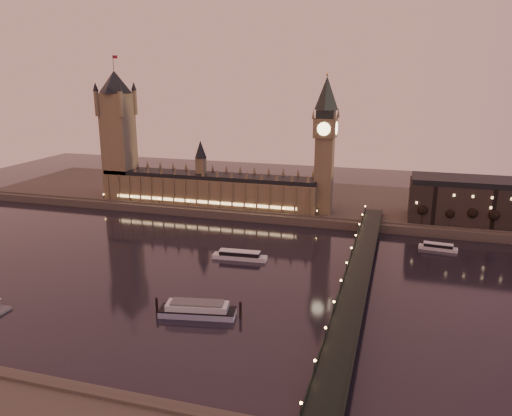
{
  "coord_description": "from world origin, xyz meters",
  "views": [
    {
      "loc": [
        109.77,
        -248.37,
        110.18
      ],
      "look_at": [
        25.94,
        35.0,
        29.9
      ],
      "focal_mm": 35.0,
      "sensor_mm": 36.0,
      "label": 1
    }
  ],
  "objects": [
    {
      "name": "bare_tree_0",
      "position": [
        127.63,
        109.0,
        15.37
      ],
      "size": [
        6.17,
        6.17,
        12.55
      ],
      "color": "black",
      "rests_on": "ground"
    },
    {
      "name": "far_embankment",
      "position": [
        30.0,
        165.0,
        3.0
      ],
      "size": [
        560.0,
        130.0,
        6.0
      ],
      "primitive_type": "cube",
      "color": "#423D35",
      "rests_on": "ground"
    },
    {
      "name": "palace_of_westminster",
      "position": [
        -40.12,
        120.99,
        21.71
      ],
      "size": [
        180.0,
        26.62,
        52.0
      ],
      "color": "brown",
      "rests_on": "ground"
    },
    {
      "name": "cruise_boat_a",
      "position": [
        18.95,
        23.35,
        2.34
      ],
      "size": [
        33.67,
        9.61,
        5.32
      ],
      "rotation": [
        0.0,
        0.0,
        0.07
      ],
      "color": "silver",
      "rests_on": "ground"
    },
    {
      "name": "westminster_bridge",
      "position": [
        91.61,
        0.0,
        5.52
      ],
      "size": [
        13.2,
        260.0,
        15.3
      ],
      "color": "black",
      "rests_on": "ground"
    },
    {
      "name": "cruise_boat_b",
      "position": [
        136.32,
        75.18,
        1.94
      ],
      "size": [
        24.3,
        8.16,
        4.4
      ],
      "rotation": [
        0.0,
        0.0,
        -0.09
      ],
      "color": "silver",
      "rests_on": "ground"
    },
    {
      "name": "big_ben",
      "position": [
        53.99,
        120.99,
        63.95
      ],
      "size": [
        17.68,
        17.68,
        104.0
      ],
      "color": "brown",
      "rests_on": "ground"
    },
    {
      "name": "victoria_tower",
      "position": [
        -120.0,
        121.0,
        65.79
      ],
      "size": [
        31.68,
        31.68,
        118.0
      ],
      "color": "brown",
      "rests_on": "ground"
    },
    {
      "name": "bare_tree_2",
      "position": [
        158.21,
        109.0,
        15.37
      ],
      "size": [
        6.17,
        6.17,
        12.55
      ],
      "color": "black",
      "rests_on": "ground"
    },
    {
      "name": "bare_tree_3",
      "position": [
        173.51,
        109.0,
        15.37
      ],
      "size": [
        6.17,
        6.17,
        12.55
      ],
      "color": "black",
      "rests_on": "ground"
    },
    {
      "name": "ground",
      "position": [
        0.0,
        0.0,
        0.0
      ],
      "size": [
        700.0,
        700.0,
        0.0
      ],
      "primitive_type": "plane",
      "color": "black",
      "rests_on": "ground"
    },
    {
      "name": "bare_tree_1",
      "position": [
        142.92,
        109.0,
        15.37
      ],
      "size": [
        6.17,
        6.17,
        12.55
      ],
      "color": "black",
      "rests_on": "ground"
    },
    {
      "name": "moored_barge",
      "position": [
        23.15,
        -52.33,
        3.19
      ],
      "size": [
        40.61,
        16.2,
        7.56
      ],
      "rotation": [
        0.0,
        0.0,
        0.18
      ],
      "color": "#9CA7C6",
      "rests_on": "ground"
    }
  ]
}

